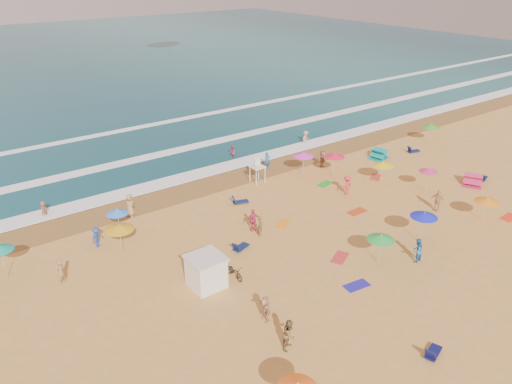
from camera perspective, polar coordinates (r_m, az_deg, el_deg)
ground at (r=36.22m, az=2.82°, el=-6.29°), size 220.00×220.00×0.00m
ocean at (r=111.26m, az=-26.16°, el=12.90°), size 220.00×140.00×0.18m
wet_sand at (r=45.44m, az=-7.09°, el=0.41°), size 220.00×220.00×0.00m
surf_foam at (r=52.73m, az=-11.86°, el=3.74°), size 200.00×18.70×0.05m
cabana at (r=31.86m, az=-5.71°, el=-9.11°), size 2.00×2.00×2.00m
cabana_roof at (r=31.28m, az=-5.80°, el=-7.51°), size 2.20×2.20×0.12m
bicycle at (r=32.76m, az=-2.52°, el=-9.05°), size 0.68×1.80×0.94m
lifeguard_stand at (r=45.95m, az=0.16°, el=2.33°), size 1.20×1.20×2.10m
beach_umbrellas at (r=36.74m, az=5.70°, el=-2.12°), size 51.45×23.08×0.81m
loungers at (r=38.34m, az=15.28°, el=-5.03°), size 46.50×22.09×0.34m
towels at (r=35.68m, az=7.11°, el=-6.98°), size 40.27×19.98×0.03m
popup_tents at (r=51.33m, az=18.54°, el=2.94°), size 4.17×11.77×1.20m
beachgoers at (r=39.50m, az=0.85°, el=-2.06°), size 45.32×26.20×2.13m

